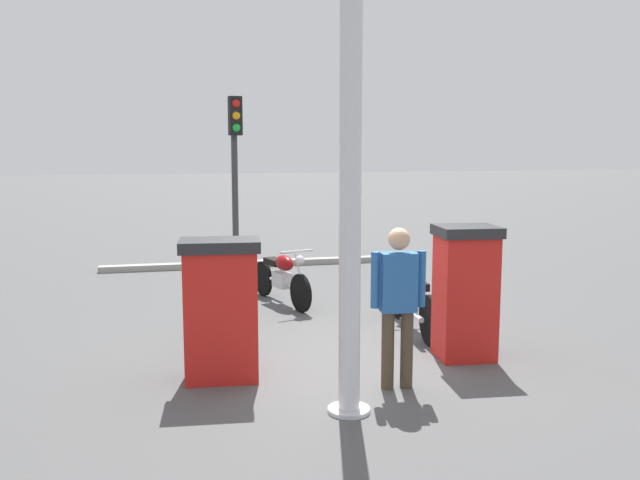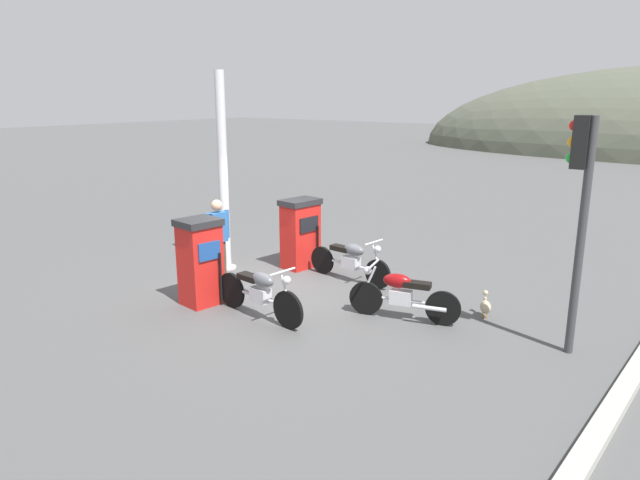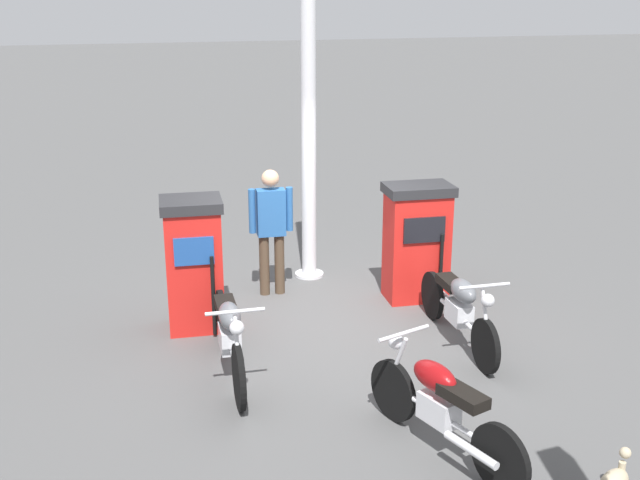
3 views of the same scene
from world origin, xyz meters
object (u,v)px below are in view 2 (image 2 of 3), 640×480
Objects in this scene: canopy_support_pole at (223,177)px; fuel_pump_near at (200,261)px; fuel_pump_far at (301,233)px; attendant_person at (218,235)px; wandering_duck at (486,306)px; motorcycle_far_pump at (351,259)px; motorcycle_near_pump at (260,292)px; roadside_traffic_light at (580,194)px; motorcycle_extra at (402,294)px.

fuel_pump_near is at bearing -55.65° from canopy_support_pole.
canopy_support_pole reaches higher than fuel_pump_far.
attendant_person reaches higher than wandering_duck.
fuel_pump_far is 1.87m from attendant_person.
wandering_duck is at bearing -5.51° from fuel_pump_far.
fuel_pump_far is at bearing 174.49° from wandering_duck.
motorcycle_far_pump is 0.49× the size of canopy_support_pole.
motorcycle_near_pump is at bearing -64.23° from fuel_pump_far.
fuel_pump_near is 6.27m from roadside_traffic_light.
motorcycle_near_pump is 3.42m from canopy_support_pole.
motorcycle_near_pump is 5.15m from roadside_traffic_light.
motorcycle_extra is at bearing -3.85° from canopy_support_pole.
attendant_person is at bearing -174.74° from motorcycle_extra.
roadside_traffic_light reaches higher than fuel_pump_near.
canopy_support_pole is at bearing -179.50° from roadside_traffic_light.
motorcycle_extra is at bearing -22.38° from fuel_pump_far.
canopy_support_pole is (-1.24, 1.81, 1.21)m from fuel_pump_near.
fuel_pump_far is 2.03m from canopy_support_pole.
fuel_pump_far is 3.53m from motorcycle_extra.
roadside_traffic_light reaches higher than fuel_pump_far.
motorcycle_extra reaches higher than wandering_duck.
attendant_person is (-0.75, 1.14, 0.16)m from fuel_pump_near.
motorcycle_far_pump is 1.10× the size of motorcycle_extra.
roadside_traffic_light is (2.52, 0.36, 1.89)m from motorcycle_extra.
fuel_pump_far is 4.42m from wandering_duck.
motorcycle_near_pump is at bearing -158.59° from roadside_traffic_light.
attendant_person reaches higher than fuel_pump_far.
canopy_support_pole is at bearing 146.52° from motorcycle_near_pump.
motorcycle_far_pump is (0.10, 2.58, -0.02)m from motorcycle_near_pump.
motorcycle_near_pump is at bearing -33.48° from canopy_support_pole.
motorcycle_near_pump is 3.83m from wandering_duck.
motorcycle_far_pump is 4.59× the size of wandering_duck.
fuel_pump_near is at bearing -150.92° from wandering_duck.
fuel_pump_near is 0.94× the size of attendant_person.
fuel_pump_near is at bearing -174.78° from motorcycle_near_pump.
wandering_duck is at bearing 29.08° from fuel_pump_near.
motorcycle_far_pump is at bearing 147.10° from motorcycle_extra.
canopy_support_pole reaches higher than wandering_duck.
fuel_pump_far is at bearing 66.34° from attendant_person.
wandering_duck is at bearing 14.15° from attendant_person.
motorcycle_far_pump is 3.20m from canopy_support_pole.
motorcycle_extra is (3.25, 1.51, -0.34)m from fuel_pump_near.
attendant_person is at bearing 153.78° from motorcycle_near_pump.
canopy_support_pole is (-4.49, 0.30, 1.55)m from motorcycle_extra.
canopy_support_pole is at bearing 124.35° from fuel_pump_near.
fuel_pump_far is (-0.00, 2.85, -0.03)m from fuel_pump_near.
canopy_support_pole reaches higher than attendant_person.
fuel_pump_near is 0.76× the size of motorcycle_near_pump.
canopy_support_pole is at bearing 176.15° from motorcycle_extra.
canopy_support_pole is (-0.49, 0.67, 1.05)m from attendant_person.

